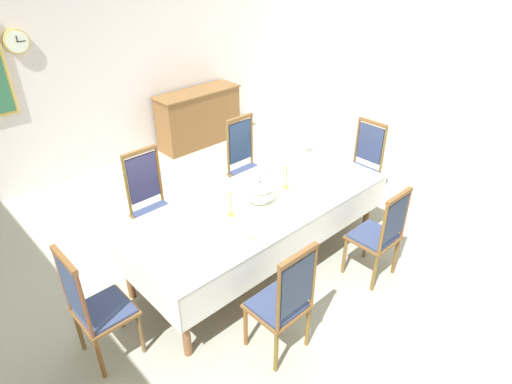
% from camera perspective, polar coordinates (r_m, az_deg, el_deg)
% --- Properties ---
extents(ground, '(7.67, 6.03, 0.04)m').
position_cam_1_polar(ground, '(4.92, -1.18, -8.09)').
color(ground, '#AAAC9B').
extents(back_wall, '(7.67, 0.08, 3.39)m').
position_cam_1_polar(back_wall, '(6.59, -20.33, 16.97)').
color(back_wall, silver).
rests_on(back_wall, ground).
extents(right_wall, '(0.08, 6.03, 3.39)m').
position_cam_1_polar(right_wall, '(7.16, 23.51, 17.36)').
color(right_wall, silver).
rests_on(right_wall, ground).
extents(dining_table, '(2.75, 1.13, 0.76)m').
position_cam_1_polar(dining_table, '(4.38, 0.51, -2.01)').
color(dining_table, brown).
rests_on(dining_table, ground).
extents(tablecloth, '(2.77, 1.15, 0.36)m').
position_cam_1_polar(tablecloth, '(4.39, 0.50, -2.18)').
color(tablecloth, white).
rests_on(tablecloth, dining_table).
extents(chair_south_a, '(0.44, 0.42, 1.11)m').
position_cam_1_polar(chair_south_a, '(3.56, 3.65, -14.04)').
color(chair_south_a, brown).
rests_on(chair_south_a, ground).
extents(chair_north_a, '(0.44, 0.42, 1.17)m').
position_cam_1_polar(chair_north_a, '(4.79, -13.44, -1.43)').
color(chair_north_a, brown).
rests_on(chair_north_a, ground).
extents(chair_south_b, '(0.44, 0.42, 1.04)m').
position_cam_1_polar(chair_south_b, '(4.45, 15.89, -5.21)').
color(chair_south_b, brown).
rests_on(chair_south_b, ground).
extents(chair_north_b, '(0.44, 0.42, 1.17)m').
position_cam_1_polar(chair_north_b, '(5.47, -1.22, 3.74)').
color(chair_north_b, brown).
rests_on(chair_north_b, ground).
extents(chair_head_west, '(0.42, 0.44, 1.11)m').
position_cam_1_polar(chair_head_west, '(3.73, -20.39, -13.79)').
color(chair_head_west, brown).
rests_on(chair_head_west, ground).
extents(chair_head_east, '(0.42, 0.44, 1.10)m').
position_cam_1_polar(chair_head_east, '(5.66, 13.69, 3.56)').
color(chair_head_east, brown).
rests_on(chair_head_east, ground).
extents(soup_tureen, '(0.30, 0.30, 0.24)m').
position_cam_1_polar(soup_tureen, '(4.28, 0.46, 0.08)').
color(soup_tureen, white).
rests_on(soup_tureen, tablecloth).
extents(candlestick_west, '(0.07, 0.07, 0.37)m').
position_cam_1_polar(candlestick_west, '(4.05, -3.33, -1.32)').
color(candlestick_west, gold).
rests_on(candlestick_west, tablecloth).
extents(candlestick_east, '(0.07, 0.07, 0.36)m').
position_cam_1_polar(candlestick_east, '(4.50, 3.99, 2.13)').
color(candlestick_east, gold).
rests_on(candlestick_east, tablecloth).
extents(bowl_near_left, '(0.16, 0.16, 0.04)m').
position_cam_1_polar(bowl_near_left, '(3.85, 1.33, -5.40)').
color(bowl_near_left, white).
rests_on(bowl_near_left, tablecloth).
extents(bowl_near_right, '(0.14, 0.14, 0.03)m').
position_cam_1_polar(bowl_near_right, '(4.84, 0.96, 2.62)').
color(bowl_near_right, white).
rests_on(bowl_near_right, tablecloth).
extents(bowl_far_left, '(0.19, 0.19, 0.04)m').
position_cam_1_polar(bowl_far_left, '(4.21, 6.88, -2.20)').
color(bowl_far_left, white).
rests_on(bowl_far_left, tablecloth).
extents(spoon_primary, '(0.05, 0.18, 0.01)m').
position_cam_1_polar(spoon_primary, '(3.81, -0.21, -6.15)').
color(spoon_primary, gold).
rests_on(spoon_primary, tablecloth).
extents(spoon_secondary, '(0.05, 0.18, 0.01)m').
position_cam_1_polar(spoon_secondary, '(4.93, 1.64, 3.01)').
color(spoon_secondary, gold).
rests_on(spoon_secondary, tablecloth).
extents(sideboard, '(1.44, 0.48, 0.90)m').
position_cam_1_polar(sideboard, '(7.34, -7.48, 9.62)').
color(sideboard, brown).
rests_on(sideboard, ground).
extents(mounted_clock, '(0.29, 0.06, 0.29)m').
position_cam_1_polar(mounted_clock, '(6.16, -28.84, 16.88)').
color(mounted_clock, '#D1B251').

